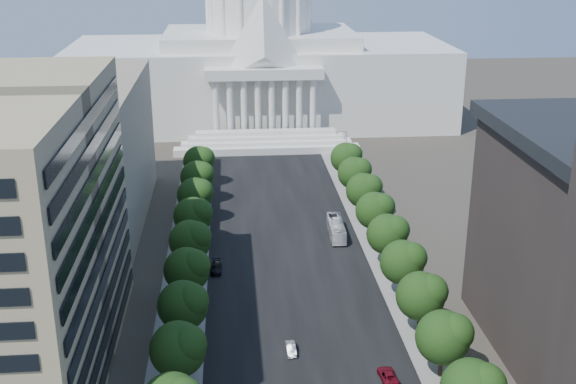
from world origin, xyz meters
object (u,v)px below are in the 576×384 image
object	(u,v)px
car_silver	(291,349)
city_bus	(336,228)
car_red	(388,375)
car_dark_b	(216,268)

from	to	relation	value
car_silver	city_bus	size ratio (longest dim) A/B	0.32
car_red	city_bus	xyz separation A→B (m)	(0.20, 50.50, 1.01)
car_dark_b	car_red	bearing A→B (deg)	-55.24
car_silver	car_red	bearing A→B (deg)	-33.57
car_silver	car_dark_b	world-z (taller)	car_dark_b
car_silver	city_bus	distance (m)	44.52
car_silver	city_bus	xyz separation A→B (m)	(12.99, 42.57, 1.03)
car_dark_b	city_bus	xyz separation A→B (m)	(24.26, 14.38, 0.93)
car_silver	car_dark_b	distance (m)	30.36
car_dark_b	city_bus	size ratio (longest dim) A/B	0.43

